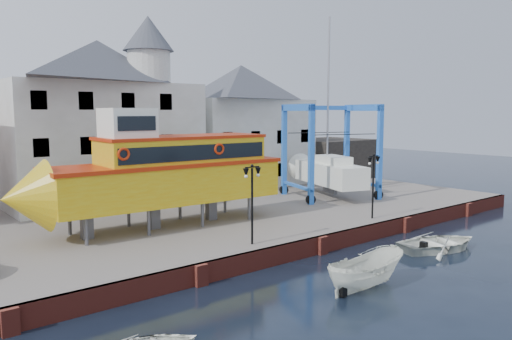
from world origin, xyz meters
TOP-DOWN VIEW (x-y plane):
  - ground at (0.00, 0.00)m, footprint 140.00×140.00m
  - hardstanding at (0.00, 11.00)m, footprint 44.00×22.00m
  - quay_wall at (-0.00, 0.10)m, footprint 44.00×0.47m
  - building_white_main at (-4.87, 18.39)m, footprint 14.00×8.30m
  - building_white_right at (9.00, 19.00)m, footprint 12.00×8.00m
  - shed_dark at (19.00, 17.00)m, footprint 8.00×7.00m
  - lamp_post_left at (-4.00, 1.20)m, footprint 1.12×0.32m
  - lamp_post_right at (6.00, 1.20)m, footprint 1.12×0.32m
  - tour_boat at (-6.25, 7.61)m, footprint 16.37×4.44m
  - travel_lift at (10.28, 9.37)m, footprint 7.98×9.77m
  - motorboat_a at (-2.49, -5.03)m, footprint 4.64×1.82m
  - motorboat_b at (5.81, -3.70)m, footprint 5.91×4.92m

SIDE VIEW (x-z plane):
  - ground at x=0.00m, z-range 0.00..0.00m
  - motorboat_a at x=-2.49m, z-range -0.89..0.89m
  - motorboat_b at x=5.81m, z-range -0.53..0.53m
  - hardstanding at x=0.00m, z-range 0.00..1.00m
  - quay_wall at x=0.00m, z-range 0.00..1.00m
  - shed_dark at x=19.00m, z-range 1.00..5.00m
  - travel_lift at x=10.28m, z-range -3.78..10.56m
  - lamp_post_left at x=-4.00m, z-range 2.07..6.27m
  - lamp_post_right at x=6.00m, z-range 2.07..6.27m
  - tour_boat at x=-6.25m, z-range 0.80..7.87m
  - building_white_right at x=9.00m, z-range 1.00..12.20m
  - building_white_main at x=-4.87m, z-range 0.34..14.34m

